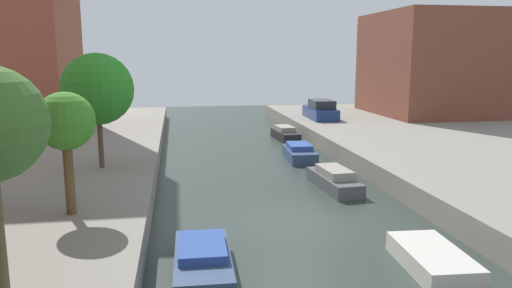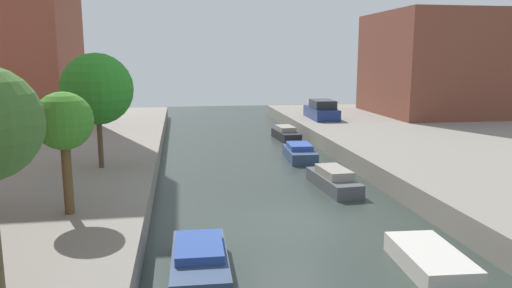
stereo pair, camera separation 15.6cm
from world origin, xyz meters
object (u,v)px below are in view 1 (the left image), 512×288
at_px(street_tree_3, 97,89).
at_px(moored_boat_right_2, 433,259).
at_px(street_tree_2, 65,123).
at_px(moored_boat_left_2, 203,261).
at_px(moored_boat_right_3, 334,180).
at_px(moored_boat_right_4, 299,153).
at_px(low_block_right, 435,64).
at_px(parked_car, 321,111).
at_px(moored_boat_right_5, 285,134).

distance_m(street_tree_3, moored_boat_right_2, 15.07).
bearing_deg(street_tree_2, moored_boat_left_2, -35.81).
distance_m(moored_boat_left_2, moored_boat_right_3, 10.02).
distance_m(moored_boat_left_2, moored_boat_right_4, 15.46).
xyz_separation_m(low_block_right, parked_car, (-10.63, -1.80, -3.64)).
relative_size(moored_boat_right_4, moored_boat_right_5, 0.98).
bearing_deg(moored_boat_right_5, parked_car, 43.79).
height_order(street_tree_3, moored_boat_right_3, street_tree_3).
height_order(low_block_right, parked_car, low_block_right).
relative_size(moored_boat_left_2, moored_boat_right_3, 0.94).
xyz_separation_m(street_tree_3, moored_boat_right_3, (10.31, -1.59, -4.09)).
bearing_deg(moored_boat_right_4, street_tree_3, -155.32).
xyz_separation_m(street_tree_3, moored_boat_right_4, (10.33, 4.75, -4.10)).
height_order(moored_boat_right_4, moored_boat_right_5, moored_boat_right_5).
bearing_deg(street_tree_2, parked_car, 55.69).
relative_size(street_tree_2, moored_boat_right_5, 1.06).
xyz_separation_m(street_tree_2, moored_boat_right_3, (10.31, 4.89, -3.49)).
bearing_deg(street_tree_3, moored_boat_right_3, -8.79).
bearing_deg(moored_boat_left_2, low_block_right, 50.79).
xyz_separation_m(moored_boat_left_2, moored_boat_right_4, (6.38, 14.09, 0.03)).
relative_size(street_tree_3, moored_boat_right_5, 1.39).
bearing_deg(moored_boat_right_2, moored_boat_right_5, 88.22).
distance_m(street_tree_2, moored_boat_left_2, 6.02).
bearing_deg(moored_boat_right_3, moored_boat_right_4, 89.77).
bearing_deg(moored_boat_right_2, moored_boat_right_3, 90.33).
relative_size(moored_boat_left_2, moored_boat_right_2, 1.19).
relative_size(parked_car, moored_boat_right_3, 1.20).
bearing_deg(moored_boat_left_2, moored_boat_right_5, 71.29).
bearing_deg(street_tree_2, low_block_right, 42.67).
height_order(parked_car, moored_boat_right_4, parked_car).
bearing_deg(moored_boat_right_5, moored_boat_right_4, -95.85).
distance_m(parked_car, moored_boat_right_3, 17.30).
height_order(street_tree_2, moored_boat_right_4, street_tree_2).
height_order(moored_boat_left_2, moored_boat_right_4, moored_boat_right_4).
bearing_deg(low_block_right, moored_boat_right_3, -129.15).
bearing_deg(low_block_right, street_tree_2, -137.33).
relative_size(moored_boat_right_2, moored_boat_right_4, 0.88).
bearing_deg(moored_boat_left_2, moored_boat_right_4, 65.65).
xyz_separation_m(street_tree_3, parked_car, (14.72, 15.09, -2.86)).
height_order(low_block_right, street_tree_2, low_block_right).
height_order(parked_car, moored_boat_left_2, parked_car).
bearing_deg(low_block_right, street_tree_3, -146.33).
distance_m(street_tree_2, moored_boat_right_2, 11.55).
height_order(low_block_right, moored_boat_right_2, low_block_right).
distance_m(street_tree_2, parked_car, 26.22).
xyz_separation_m(moored_boat_right_2, moored_boat_right_4, (-0.02, 14.85, 0.11)).
xyz_separation_m(street_tree_2, moored_boat_right_2, (10.36, -3.62, -3.61)).
xyz_separation_m(moored_boat_right_2, moored_boat_right_3, (-0.05, 8.51, 0.12)).
relative_size(street_tree_3, moored_boat_right_2, 1.61).
height_order(moored_boat_left_2, moored_boat_right_5, moored_boat_right_5).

